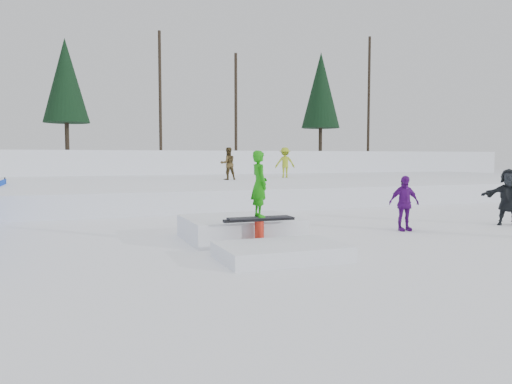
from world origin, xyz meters
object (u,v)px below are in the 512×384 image
object	(u,v)px
walker_olive	(228,164)
jib_rail_feature	(250,231)
spectator_purple	(404,203)
walker_ygreen	(285,163)
spectator_dark	(509,197)

from	to	relation	value
walker_olive	jib_rail_feature	distance (m)	14.44
walker_olive	spectator_purple	xyz separation A→B (m)	(0.78, -13.35, -0.89)
walker_ygreen	jib_rail_feature	world-z (taller)	walker_ygreen
walker_olive	jib_rail_feature	xyz separation A→B (m)	(-3.78, -13.87, -1.33)
jib_rail_feature	spectator_purple	bearing A→B (deg)	6.50
jib_rail_feature	spectator_dark	bearing A→B (deg)	2.68
walker_ygreen	jib_rail_feature	bearing A→B (deg)	79.20
jib_rail_feature	walker_ygreen	bearing A→B (deg)	63.59
walker_ygreen	spectator_dark	size ratio (longest dim) A/B	1.04
walker_olive	spectator_dark	world-z (taller)	walker_olive
spectator_purple	spectator_dark	xyz separation A→B (m)	(3.52, -0.14, 0.08)
spectator_purple	spectator_dark	world-z (taller)	spectator_dark
walker_olive	jib_rail_feature	size ratio (longest dim) A/B	0.38
walker_ygreen	spectator_dark	distance (m)	14.95
walker_olive	jib_rail_feature	world-z (taller)	walker_olive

